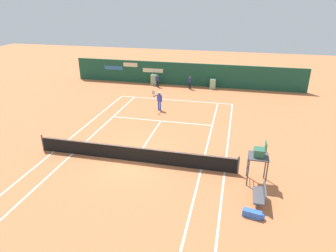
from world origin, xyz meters
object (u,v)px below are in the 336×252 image
Objects in this scene: umpire_chair at (259,155)px; tennis_ball_by_sideline at (111,110)px; ball_kid_right_post at (158,80)px; ball_kid_left_post at (190,82)px; equipment_bag at (254,214)px; player_bench at (261,194)px; player_on_baseline at (159,99)px; tennis_ball_mid_court at (224,120)px.

umpire_chair is 14.39m from tennis_ball_by_sideline.
ball_kid_left_post is at bearing 173.05° from ball_kid_right_post.
umpire_chair reaches higher than tennis_ball_by_sideline.
ball_kid_left_post is (-6.02, 19.10, 0.64)m from equipment_bag.
ball_kid_left_post reaches higher than tennis_ball_by_sideline.
tennis_ball_by_sideline is at bearing 135.91° from equipment_bag.
player_bench is 1.19m from equipment_bag.
equipment_bag is at bearing 109.55° from ball_kid_right_post.
tennis_ball_by_sideline is at bearing 31.41° from player_on_baseline.
ball_kid_left_post reaches higher than player_bench.
player_on_baseline is (-7.69, 9.34, -0.61)m from umpire_chair.
equipment_bag is at bearing 108.00° from ball_kid_left_post.
player_on_baseline reaches higher than tennis_ball_by_sideline.
player_bench is 20.50m from ball_kid_right_post.
tennis_ball_by_sideline is (-11.52, 11.16, -0.13)m from equipment_bag.
equipment_bag is at bearing 176.96° from umpire_chair.
umpire_chair reaches higher than player_bench.
ball_kid_left_post is at bearing 117.07° from tennis_ball_mid_court.
ball_kid_right_post is (-9.52, 19.10, 0.60)m from equipment_bag.
ball_kid_right_post is at bearing 30.82° from umpire_chair.
ball_kid_left_post is at bearing 55.26° from tennis_ball_by_sideline.
umpire_chair is 8.66m from tennis_ball_mid_court.
ball_kid_right_post is at bearing 133.58° from tennis_ball_mid_court.
player_on_baseline reaches higher than tennis_ball_mid_court.
tennis_ball_by_sideline is (-3.98, -1.06, -0.93)m from player_on_baseline.
equipment_bag is 14.38m from player_on_baseline.
player_on_baseline reaches higher than equipment_bag.
ball_kid_left_post is at bearing -86.01° from player_on_baseline.
player_on_baseline is 7.04m from ball_kid_left_post.
player_bench reaches higher than tennis_ball_mid_court.
equipment_bag is at bearing 138.10° from player_on_baseline.
tennis_ball_mid_court is 9.57m from tennis_ball_by_sideline.
umpire_chair is 2.08m from player_bench.
player_on_baseline is at bearing 39.46° from umpire_chair.
umpire_chair is at bearing -35.33° from tennis_ball_by_sideline.
tennis_ball_by_sideline is (-9.57, 0.01, 0.00)m from tennis_ball_mid_court.
tennis_ball_mid_court is (-2.24, 10.05, -0.48)m from player_bench.
tennis_ball_by_sideline is (-5.50, -7.94, -0.77)m from ball_kid_left_post.
ball_kid_right_post is 19.49× the size of tennis_ball_by_sideline.
ball_kid_left_post is at bearing 20.84° from umpire_chair.
player_bench is 0.78× the size of player_on_baseline.
tennis_ball_by_sideline is at bearing 55.77° from ball_kid_left_post.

